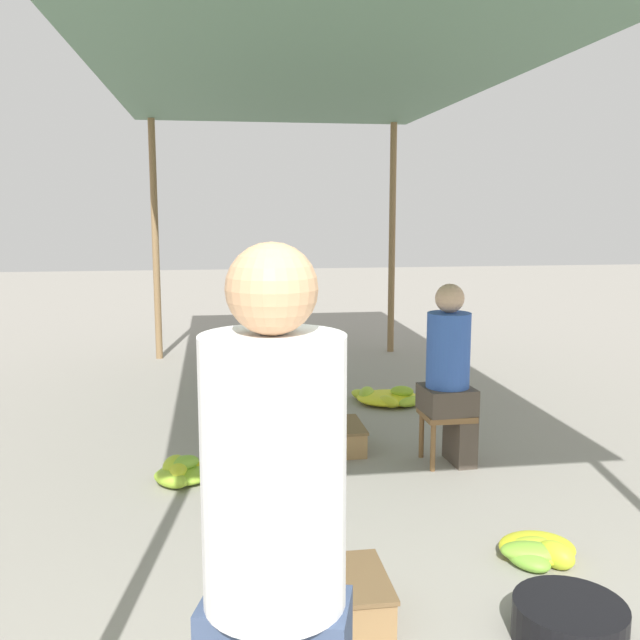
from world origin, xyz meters
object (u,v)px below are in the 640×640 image
banana_pile_right_1 (386,397)px  banana_pile_left_1 (180,471)px  stool (446,422)px  vendor_seated (450,372)px  banana_pile_right_0 (537,551)px  crate_near (335,598)px  crate_mid (330,437)px  crate_far (301,413)px  basin_black (569,623)px  vendor_foreground (275,567)px

banana_pile_right_1 → banana_pile_left_1: bearing=-137.0°
stool → vendor_seated: 0.35m
stool → banana_pile_right_0: size_ratio=0.86×
stool → crate_near: size_ratio=0.81×
vendor_seated → crate_near: vendor_seated is taller
vendor_seated → crate_mid: 1.04m
vendor_seated → crate_near: size_ratio=2.76×
vendor_seated → crate_far: vendor_seated is taller
basin_black → crate_far: (-0.74, 3.13, 0.02)m
basin_black → banana_pile_right_0: (0.17, 0.67, -0.03)m
crate_far → vendor_seated: bearing=-48.3°
stool → vendor_seated: size_ratio=0.29×
stool → crate_far: (-0.90, 1.03, -0.20)m
vendor_foreground → banana_pile_right_1: 4.81m
banana_pile_left_1 → banana_pile_right_1: 2.44m
vendor_seated → banana_pile_right_1: vendor_seated is taller
crate_near → crate_mid: 2.22m
basin_black → banana_pile_left_1: 2.61m
banana_pile_right_0 → crate_mid: crate_mid is taller
basin_black → banana_pile_right_1: bearing=88.1°
banana_pile_right_1 → crate_mid: crate_mid is taller
banana_pile_left_1 → basin_black: bearing=-50.3°
crate_far → stool: bearing=-48.8°
crate_mid → crate_far: crate_far is taller
banana_pile_left_1 → banana_pile_right_0: size_ratio=1.12×
stool → crate_mid: 0.88m
vendor_seated → basin_black: bearing=-95.0°
basin_black → banana_pile_right_1: (0.12, 3.68, -0.03)m
vendor_seated → basin_black: vendor_seated is taller
vendor_seated → banana_pile_left_1: vendor_seated is taller
stool → basin_black: stool is taller
vendor_foreground → basin_black: (1.28, 0.85, -0.80)m
vendor_foreground → banana_pile_left_1: (-0.38, 2.86, -0.81)m
vendor_foreground → crate_far: 4.10m
stool → vendor_foreground: bearing=-116.2°
vendor_foreground → basin_black: size_ratio=3.66×
vendor_foreground → basin_black: vendor_foreground is taller
vendor_seated → banana_pile_right_0: bearing=-90.4°
basin_black → crate_near: 0.98m
banana_pile_right_1 → vendor_seated: bearing=-87.7°
crate_mid → banana_pile_right_0: bearing=-67.1°
stool → crate_far: 1.38m
basin_black → banana_pile_right_0: bearing=75.4°
vendor_seated → crate_far: bearing=131.7°
banana_pile_right_1 → crate_mid: 1.39m
crate_near → crate_far: (0.20, 2.83, 0.00)m
crate_near → crate_mid: size_ratio=0.94×
vendor_foreground → stool: (1.45, 2.95, -0.58)m
stool → crate_near: (-1.10, -1.80, -0.20)m
crate_far → banana_pile_right_0: bearing=-69.7°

